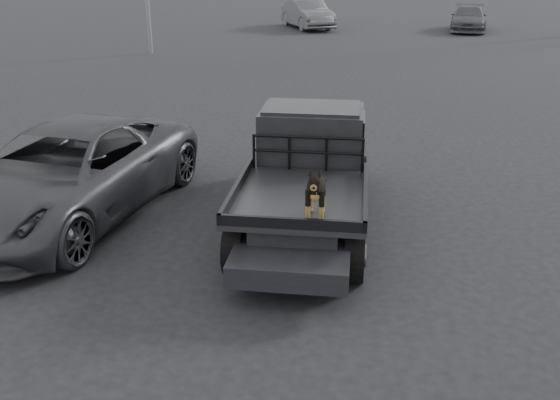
% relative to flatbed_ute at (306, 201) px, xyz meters
% --- Properties ---
extents(ground, '(120.00, 120.00, 0.00)m').
position_rel_flatbed_ute_xyz_m(ground, '(-0.43, -1.31, -0.46)').
color(ground, black).
rests_on(ground, ground).
extents(flatbed_ute, '(2.00, 5.40, 0.92)m').
position_rel_flatbed_ute_xyz_m(flatbed_ute, '(0.00, 0.00, 0.00)').
color(flatbed_ute, black).
rests_on(flatbed_ute, ground).
extents(ute_cab, '(1.72, 1.30, 0.88)m').
position_rel_flatbed_ute_xyz_m(ute_cab, '(-0.00, 0.95, 0.90)').
color(ute_cab, black).
rests_on(ute_cab, flatbed_ute).
extents(headache_rack, '(1.80, 0.08, 0.55)m').
position_rel_flatbed_ute_xyz_m(headache_rack, '(-0.00, 0.20, 0.74)').
color(headache_rack, black).
rests_on(headache_rack, flatbed_ute).
extents(dog, '(0.32, 0.60, 0.74)m').
position_rel_flatbed_ute_xyz_m(dog, '(0.28, -1.69, 0.83)').
color(dog, black).
rests_on(dog, flatbed_ute).
extents(parked_suv, '(3.48, 5.93, 1.55)m').
position_rel_flatbed_ute_xyz_m(parked_suv, '(-4.02, -0.09, 0.32)').
color(parked_suv, '#323237').
rests_on(parked_suv, ground).
extents(distant_car_a, '(3.67, 5.23, 1.64)m').
position_rel_flatbed_ute_xyz_m(distant_car_a, '(-2.55, 27.79, 0.36)').
color(distant_car_a, '#4A4A4E').
rests_on(distant_car_a, ground).
extents(distant_car_b, '(2.51, 4.82, 1.33)m').
position_rel_flatbed_ute_xyz_m(distant_car_b, '(6.49, 27.71, 0.21)').
color(distant_car_b, '#3E3E43').
rests_on(distant_car_b, ground).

